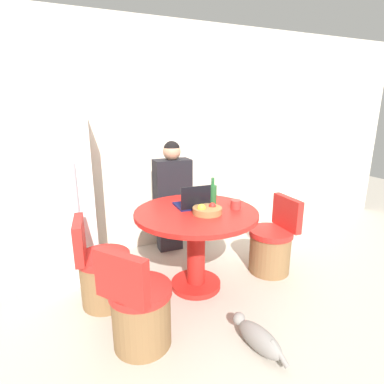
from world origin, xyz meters
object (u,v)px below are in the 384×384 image
Objects in this scene: fruit_bowl at (207,210)px; bottle at (213,194)px; chair_left_side at (103,275)px; chair_right_side at (272,247)px; person_seated at (171,194)px; laptop at (192,203)px; cat at (258,338)px; dining_table at (196,232)px; chair_near_left_corner at (140,311)px; refrigerator at (53,195)px.

fruit_bowl is 0.98× the size of bottle.
fruit_bowl is at bearing -125.81° from bottle.
fruit_bowl is at bearing -95.97° from chair_left_side.
person_seated reaches higher than chair_right_side.
chair_right_side is 1.00m from laptop.
laptop is at bearing -97.35° from chair_right_side.
fruit_bowl is 1.06m from cat.
cat is (0.11, -0.89, -0.47)m from dining_table.
chair_left_side is at bearing -22.03° from chair_near_left_corner.
chair_near_left_corner is 1.24m from bottle.
refrigerator reaches higher than chair_near_left_corner.
person_seated is 5.12× the size of fruit_bowl.
chair_right_side is at bearing -19.80° from refrigerator.
bottle is at bearing -92.58° from chair_near_left_corner.
cat is (-0.11, -1.00, -0.78)m from bottle.
chair_right_side and chair_near_left_corner have the same top height.
cat is at bearing 95.78° from laptop.
chair_right_side is 1.15m from cat.
bottle reaches higher than cat.
dining_table is at bearing 86.50° from laptop.
chair_near_left_corner is at bearing -69.67° from chair_right_side.
chair_right_side is (0.84, -0.02, -0.29)m from dining_table.
chair_near_left_corner is at bearing -143.09° from bottle.
refrigerator is 6.51× the size of bottle.
chair_right_side reaches higher than cat.
laptop is (-0.01, -0.67, 0.09)m from person_seated.
refrigerator is 1.53m from bottle.
laptop is at bearing -177.90° from bottle.
person_seated reaches higher than fruit_bowl.
refrigerator reaches higher than laptop.
bottle is 1.27m from cat.
chair_near_left_corner is 2.77× the size of laptop.
person_seated is 0.71m from bottle.
chair_near_left_corner reaches higher than cat.
chair_left_side is at bearing 32.80° from cat.
refrigerator is at bearing 156.97° from bottle.
chair_left_side is at bearing -91.70° from chair_right_side.
fruit_bowl is at bearing -98.03° from chair_near_left_corner.
laptop reaches higher than chair_right_side.
refrigerator reaches higher than bottle.
refrigerator is 1.42m from dining_table.
chair_right_side is 1.23m from person_seated.
laptop is 1.23m from cat.
chair_right_side is 1.58m from chair_near_left_corner.
refrigerator is 1.30× the size of person_seated.
cat is at bearing 93.04° from person_seated.
laptop is at bearing -6.18° from cat.
dining_table is 4.31× the size of fruit_bowl.
chair_left_side reaches higher than dining_table.
cat is at bearing -38.99° from chair_right_side.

